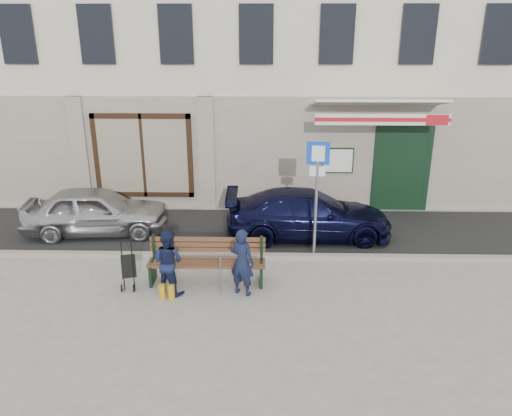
{
  "coord_description": "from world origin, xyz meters",
  "views": [
    {
      "loc": [
        0.31,
        -8.8,
        4.99
      ],
      "look_at": [
        0.07,
        1.6,
        1.2
      ],
      "focal_mm": 35.0,
      "sensor_mm": 36.0,
      "label": 1
    }
  ],
  "objects_px": {
    "car_navy": "(309,214)",
    "stroller": "(129,267)",
    "car_silver": "(96,211)",
    "man": "(242,262)",
    "woman": "(168,262)",
    "bench": "(204,262)",
    "parking_sign": "(317,182)"
  },
  "relations": [
    {
      "from": "car_navy",
      "to": "stroller",
      "type": "bearing_deg",
      "value": 123.65
    },
    {
      "from": "car_navy",
      "to": "bench",
      "type": "height_order",
      "value": "car_navy"
    },
    {
      "from": "stroller",
      "to": "man",
      "type": "bearing_deg",
      "value": -20.65
    },
    {
      "from": "stroller",
      "to": "parking_sign",
      "type": "bearing_deg",
      "value": 6.18
    },
    {
      "from": "parking_sign",
      "to": "man",
      "type": "relative_size",
      "value": 1.95
    },
    {
      "from": "car_silver",
      "to": "bench",
      "type": "xyz_separation_m",
      "value": [
        3.06,
        -2.58,
        -0.15
      ]
    },
    {
      "from": "car_silver",
      "to": "woman",
      "type": "bearing_deg",
      "value": -146.37
    },
    {
      "from": "car_navy",
      "to": "woman",
      "type": "height_order",
      "value": "woman"
    },
    {
      "from": "parking_sign",
      "to": "bench",
      "type": "height_order",
      "value": "parking_sign"
    },
    {
      "from": "car_navy",
      "to": "parking_sign",
      "type": "relative_size",
      "value": 1.52
    },
    {
      "from": "parking_sign",
      "to": "bench",
      "type": "distance_m",
      "value": 3.01
    },
    {
      "from": "parking_sign",
      "to": "stroller",
      "type": "relative_size",
      "value": 2.72
    },
    {
      "from": "bench",
      "to": "woman",
      "type": "xyz_separation_m",
      "value": [
        -0.65,
        -0.41,
        0.21
      ]
    },
    {
      "from": "parking_sign",
      "to": "car_navy",
      "type": "bearing_deg",
      "value": 96.64
    },
    {
      "from": "man",
      "to": "woman",
      "type": "height_order",
      "value": "man"
    },
    {
      "from": "car_silver",
      "to": "woman",
      "type": "distance_m",
      "value": 3.83
    },
    {
      "from": "car_silver",
      "to": "bench",
      "type": "distance_m",
      "value": 4.0
    },
    {
      "from": "bench",
      "to": "stroller",
      "type": "bearing_deg",
      "value": -171.74
    },
    {
      "from": "woman",
      "to": "man",
      "type": "bearing_deg",
      "value": -155.99
    },
    {
      "from": "bench",
      "to": "woman",
      "type": "height_order",
      "value": "woman"
    },
    {
      "from": "bench",
      "to": "stroller",
      "type": "height_order",
      "value": "stroller"
    },
    {
      "from": "bench",
      "to": "man",
      "type": "bearing_deg",
      "value": -28.96
    },
    {
      "from": "car_navy",
      "to": "bench",
      "type": "bearing_deg",
      "value": 135.39
    },
    {
      "from": "bench",
      "to": "man",
      "type": "relative_size",
      "value": 1.74
    },
    {
      "from": "woman",
      "to": "car_silver",
      "type": "bearing_deg",
      "value": -25.82
    },
    {
      "from": "man",
      "to": "stroller",
      "type": "xyz_separation_m",
      "value": [
        -2.3,
        0.22,
        -0.25
      ]
    },
    {
      "from": "car_silver",
      "to": "man",
      "type": "bearing_deg",
      "value": -133.29
    },
    {
      "from": "bench",
      "to": "stroller",
      "type": "relative_size",
      "value": 2.42
    },
    {
      "from": "car_silver",
      "to": "stroller",
      "type": "relative_size",
      "value": 3.6
    },
    {
      "from": "man",
      "to": "car_silver",
      "type": "bearing_deg",
      "value": -14.38
    },
    {
      "from": "parking_sign",
      "to": "stroller",
      "type": "distance_m",
      "value": 4.37
    },
    {
      "from": "stroller",
      "to": "bench",
      "type": "bearing_deg",
      "value": -6.87
    }
  ]
}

